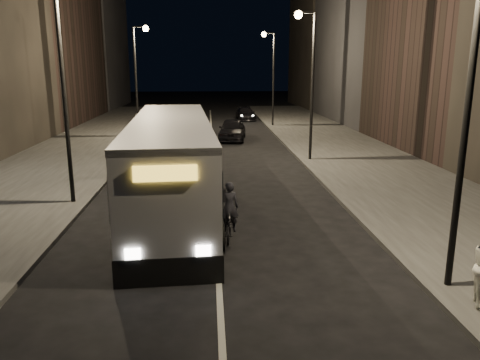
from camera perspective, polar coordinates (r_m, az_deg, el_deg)
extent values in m
plane|color=black|center=(15.16, -2.87, -7.05)|extent=(180.00, 180.00, 0.00)
cube|color=#323230|center=(29.96, 13.13, 3.18)|extent=(7.00, 70.00, 0.16)
cube|color=#323230|center=(29.85, -19.93, 2.67)|extent=(7.00, 70.00, 0.16)
cube|color=black|center=(45.01, 18.40, 19.60)|extent=(8.00, 61.00, 21.00)
cylinder|color=black|center=(11.77, 25.85, 6.45)|extent=(0.16, 0.16, 8.00)
cylinder|color=black|center=(26.84, 8.81, 10.97)|extent=(0.16, 0.16, 8.00)
cube|color=black|center=(26.86, 8.15, 19.54)|extent=(0.90, 0.08, 0.08)
sphere|color=#FFD18C|center=(26.77, 7.14, 19.38)|extent=(0.44, 0.44, 0.44)
cylinder|color=black|center=(42.59, 4.09, 12.05)|extent=(0.16, 0.16, 8.00)
cube|color=black|center=(42.61, 3.56, 17.44)|extent=(0.90, 0.08, 0.08)
sphere|color=#FFD18C|center=(42.55, 2.93, 17.32)|extent=(0.44, 0.44, 0.44)
cylinder|color=black|center=(19.00, -20.62, 9.20)|extent=(0.16, 0.16, 8.00)
cylinder|color=black|center=(36.60, -12.57, 11.50)|extent=(0.16, 0.16, 8.00)
cube|color=black|center=(36.62, -12.17, 17.79)|extent=(0.90, 0.08, 0.08)
sphere|color=#FFD18C|center=(36.56, -11.43, 17.67)|extent=(0.44, 0.44, 0.44)
cube|color=silver|center=(17.75, -8.29, 1.72)|extent=(3.41, 13.07, 3.45)
cube|color=black|center=(17.66, -8.34, 3.26)|extent=(3.48, 12.64, 1.24)
cube|color=silver|center=(17.49, -8.48, 7.08)|extent=(3.43, 13.07, 0.19)
cube|color=gold|center=(11.18, -9.10, 0.83)|extent=(1.51, 0.21, 0.38)
cylinder|color=black|center=(13.83, -14.10, -7.16)|extent=(0.44, 1.10, 1.08)
cylinder|color=black|center=(13.75, -2.80, -6.88)|extent=(0.44, 1.10, 1.08)
cylinder|color=black|center=(22.08, -11.49, 0.79)|extent=(0.44, 1.10, 1.08)
cylinder|color=black|center=(22.02, -4.48, 0.99)|extent=(0.44, 1.10, 1.08)
imported|color=black|center=(14.94, -1.34, -5.57)|extent=(0.69, 1.70, 0.88)
imported|color=black|center=(14.53, -1.32, -3.28)|extent=(0.61, 0.42, 1.60)
imported|color=black|center=(34.99, -0.95, 6.19)|extent=(2.39, 4.83, 1.58)
imported|color=#323234|center=(38.89, -5.03, 6.70)|extent=(1.44, 4.01, 1.31)
imported|color=black|center=(48.34, 0.71, 8.07)|extent=(2.01, 4.39, 1.24)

